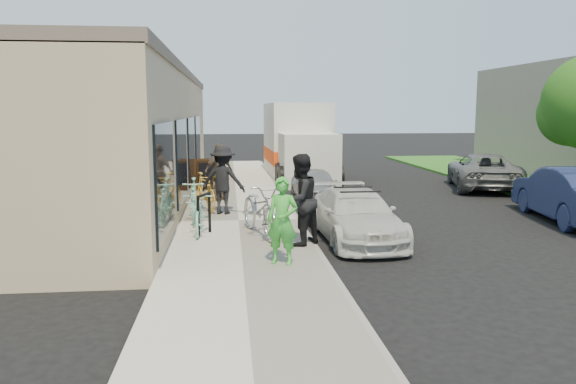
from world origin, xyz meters
name	(u,v)px	position (x,y,z in m)	size (l,w,h in m)	color
ground	(338,253)	(0.00, 0.00, 0.00)	(120.00, 120.00, 0.00)	black
sidewalk	(239,223)	(-2.00, 3.00, 0.07)	(3.00, 34.00, 0.15)	#BCB7A9
curb	(299,222)	(-0.45, 3.00, 0.07)	(0.12, 34.00, 0.13)	gray
storefront	(137,135)	(-5.24, 7.99, 2.12)	(3.60, 20.00, 4.22)	tan
bike_rack	(204,210)	(-2.80, 1.37, 0.72)	(0.29, 0.63, 0.94)	black
sandwich_board	(204,174)	(-3.12, 8.64, 0.70)	(0.86, 0.87, 1.08)	black
sedan_white	(356,215)	(0.62, 1.11, 0.58)	(1.76, 4.02, 1.19)	silver
sedan_silver	(315,185)	(0.53, 6.54, 0.55)	(1.30, 3.24, 1.10)	gray
moving_truck	(298,145)	(0.79, 12.98, 1.44)	(2.65, 6.66, 3.24)	silver
far_car_blue	(571,194)	(6.80, 2.66, 0.74)	(1.58, 4.52, 1.49)	#19244C
far_car_gray	(483,171)	(7.30, 8.95, 0.67)	(2.22, 4.82, 1.34)	#5A5C5F
tandem_bike	(260,209)	(-1.55, 1.22, 0.74)	(0.79, 2.26, 1.19)	silver
woman_rider	(282,221)	(-1.27, -1.21, 0.95)	(0.58, 0.38, 1.60)	green
man_standing	(300,200)	(-0.77, 0.22, 1.10)	(0.93, 0.72, 1.91)	black
cruiser_bike_a	(194,201)	(-3.11, 2.89, 0.70)	(0.51, 1.82, 1.09)	#91D9C0
cruiser_bike_b	(199,212)	(-2.92, 1.61, 0.62)	(0.63, 1.80, 0.94)	#91D9C0
cruiser_bike_c	(204,192)	(-2.93, 4.59, 0.67)	(0.49, 1.74, 1.05)	gold
bystander_a	(223,180)	(-2.39, 3.98, 1.07)	(1.19, 0.69, 1.85)	black
bystander_b	(219,172)	(-2.54, 6.28, 1.04)	(1.04, 0.43, 1.78)	brown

